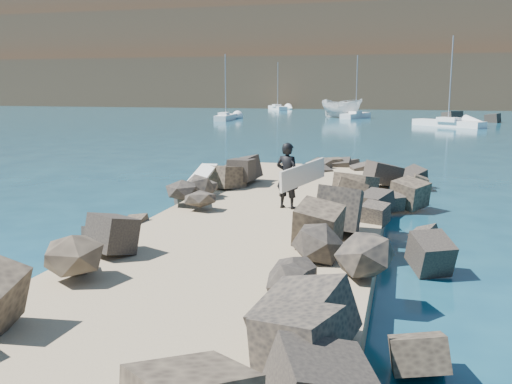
# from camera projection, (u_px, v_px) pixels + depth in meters

# --- Properties ---
(ground) EXTENTS (800.00, 800.00, 0.00)m
(ground) POSITION_uv_depth(u_px,v_px,m) (266.00, 241.00, 15.13)
(ground) COLOR #0F384C
(ground) RESTS_ON ground
(jetty) EXTENTS (6.00, 26.00, 0.60)m
(jetty) POSITION_uv_depth(u_px,v_px,m) (245.00, 251.00, 13.17)
(jetty) COLOR #8C7759
(jetty) RESTS_ON ground
(riprap_left) EXTENTS (2.60, 22.00, 1.00)m
(riprap_left) POSITION_uv_depth(u_px,v_px,m) (140.00, 229.00, 14.33)
(riprap_left) COLOR black
(riprap_left) RESTS_ON ground
(riprap_right) EXTENTS (2.60, 22.00, 1.00)m
(riprap_right) POSITION_uv_depth(u_px,v_px,m) (374.00, 245.00, 12.89)
(riprap_right) COLOR black
(riprap_right) RESTS_ON ground
(headland) EXTENTS (360.00, 140.00, 32.00)m
(headland) POSITION_uv_depth(u_px,v_px,m) (433.00, 44.00, 161.94)
(headland) COLOR #2D4919
(headland) RESTS_ON ground
(surfboard_resting) EXTENTS (0.67, 2.27, 0.07)m
(surfboard_resting) POSITION_uv_depth(u_px,v_px,m) (200.00, 180.00, 18.60)
(surfboard_resting) COLOR white
(surfboard_resting) RESTS_ON riprap_left
(boat_imported) EXTENTS (6.80, 5.75, 2.53)m
(boat_imported) POSITION_uv_depth(u_px,v_px,m) (342.00, 108.00, 74.59)
(boat_imported) COLOR silver
(boat_imported) RESTS_ON ground
(surfer_with_board) EXTENTS (1.30, 2.21, 1.89)m
(surfer_with_board) POSITION_uv_depth(u_px,v_px,m) (290.00, 176.00, 16.15)
(surfer_with_board) COLOR black
(surfer_with_board) RESTS_ON jetty
(sailboat_c) EXTENTS (7.10, 6.06, 9.20)m
(sailboat_c) POSITION_uv_depth(u_px,v_px,m) (448.00, 123.00, 58.26)
(sailboat_c) COLOR white
(sailboat_c) RESTS_ON ground
(sailboat_e) EXTENTS (4.71, 6.84, 8.42)m
(sailboat_e) POSITION_uv_depth(u_px,v_px,m) (277.00, 108.00, 100.71)
(sailboat_e) COLOR white
(sailboat_e) RESTS_ON ground
(sailboat_a) EXTENTS (2.02, 6.73, 8.04)m
(sailboat_a) POSITION_uv_depth(u_px,v_px,m) (226.00, 117.00, 69.57)
(sailboat_a) COLOR white
(sailboat_a) RESTS_ON ground
(sailboat_b) EXTENTS (3.52, 6.84, 8.14)m
(sailboat_b) POSITION_uv_depth(u_px,v_px,m) (356.00, 115.00, 74.10)
(sailboat_b) COLOR white
(sailboat_b) RESTS_ON ground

